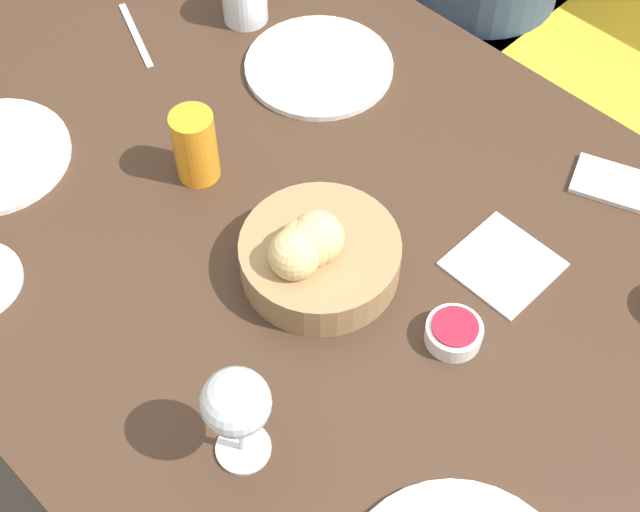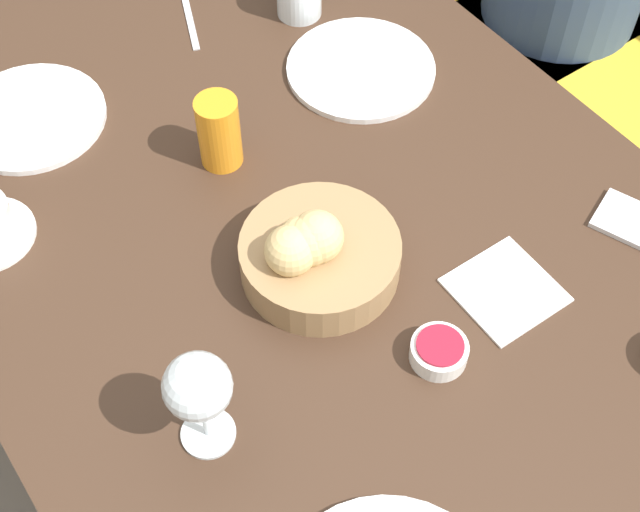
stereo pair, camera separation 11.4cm
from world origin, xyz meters
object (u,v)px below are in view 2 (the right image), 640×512
(knife_silver, at_px, (189,17))
(plate_near_left, at_px, (31,117))
(jam_bowl_berry, at_px, (439,351))
(plate_far_center, at_px, (361,69))
(wine_glass, at_px, (198,389))
(napkin, at_px, (505,290))
(bread_basket, at_px, (315,252))
(juice_glass, at_px, (219,132))

(knife_silver, bearing_deg, plate_near_left, -78.25)
(jam_bowl_berry, bearing_deg, plate_far_center, 153.50)
(wine_glass, relative_size, knife_silver, 1.00)
(knife_silver, distance_m, napkin, 0.70)
(knife_silver, relative_size, napkin, 1.25)
(bread_basket, xyz_separation_m, juice_glass, (-0.24, 0.01, 0.01))
(plate_far_center, relative_size, knife_silver, 1.48)
(plate_far_center, distance_m, wine_glass, 0.65)
(plate_far_center, bearing_deg, jam_bowl_berry, -26.50)
(plate_near_left, bearing_deg, jam_bowl_berry, 19.39)
(juice_glass, relative_size, napkin, 0.89)
(plate_far_center, height_order, knife_silver, plate_far_center)
(plate_far_center, xyz_separation_m, wine_glass, (0.39, -0.51, 0.11))
(wine_glass, bearing_deg, plate_far_center, 127.05)
(juice_glass, bearing_deg, knife_silver, 158.01)
(wine_glass, distance_m, knife_silver, 0.75)
(plate_near_left, distance_m, wine_glass, 0.60)
(plate_far_center, bearing_deg, plate_near_left, -113.42)
(bread_basket, relative_size, plate_near_left, 0.93)
(plate_far_center, height_order, juice_glass, juice_glass)
(bread_basket, height_order, knife_silver, bread_basket)
(bread_basket, xyz_separation_m, plate_far_center, (-0.27, 0.28, -0.04))
(plate_far_center, xyz_separation_m, jam_bowl_berry, (0.46, -0.23, 0.01))
(plate_near_left, height_order, wine_glass, wine_glass)
(plate_near_left, bearing_deg, napkin, 29.88)
(wine_glass, relative_size, jam_bowl_berry, 2.20)
(bread_basket, xyz_separation_m, wine_glass, (0.12, -0.23, 0.07))
(wine_glass, bearing_deg, juice_glass, 146.05)
(bread_basket, distance_m, plate_near_left, 0.51)
(knife_silver, bearing_deg, plate_far_center, 29.95)
(knife_silver, bearing_deg, wine_glass, -28.83)
(napkin, bearing_deg, knife_silver, -175.45)
(wine_glass, bearing_deg, napkin, 82.98)
(juice_glass, xyz_separation_m, wine_glass, (0.35, -0.24, 0.06))
(juice_glass, bearing_deg, napkin, 23.44)
(bread_basket, bearing_deg, wine_glass, -63.67)
(wine_glass, bearing_deg, jam_bowl_berry, 74.91)
(napkin, bearing_deg, plate_far_center, 167.49)
(jam_bowl_berry, bearing_deg, knife_silver, 173.92)
(plate_near_left, relative_size, wine_glass, 1.43)
(plate_far_center, bearing_deg, napkin, -12.51)
(plate_near_left, distance_m, plate_far_center, 0.50)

